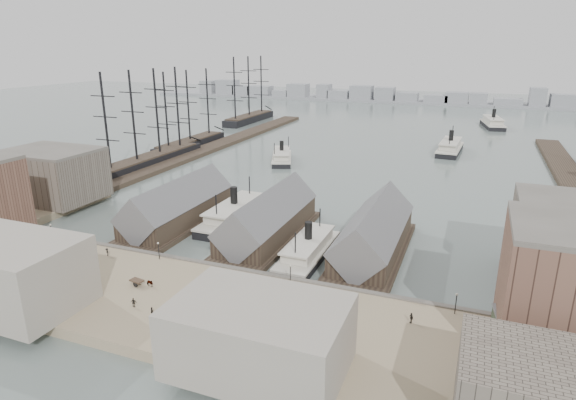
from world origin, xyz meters
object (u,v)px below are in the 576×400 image
at_px(horse_cart_center, 145,282).
at_px(horse_cart_right, 219,308).
at_px(ferry_docked_west, 235,214).
at_px(horse_cart_left, 30,257).
at_px(tram, 506,334).

xyz_separation_m(horse_cart_center, horse_cart_right, (17.67, -3.21, 0.01)).
bearing_deg(ferry_docked_west, horse_cart_left, -123.61).
bearing_deg(horse_cart_left, horse_cart_center, -84.65).
relative_size(tram, horse_cart_left, 2.45).
height_order(tram, horse_cart_right, tram).
height_order(tram, horse_cart_left, tram).
height_order(horse_cart_left, horse_cart_right, horse_cart_right).
bearing_deg(horse_cart_right, horse_cart_left, 91.17).
relative_size(ferry_docked_west, horse_cart_left, 6.24).
height_order(ferry_docked_west, horse_cart_center, ferry_docked_west).
bearing_deg(horse_cart_right, horse_cart_center, 85.71).
bearing_deg(horse_cart_left, horse_cart_right, -87.91).
xyz_separation_m(tram, horse_cart_right, (-45.10, -7.51, -1.26)).
distance_m(ferry_docked_west, tram, 75.62).
bearing_deg(horse_cart_center, ferry_docked_west, 13.28).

